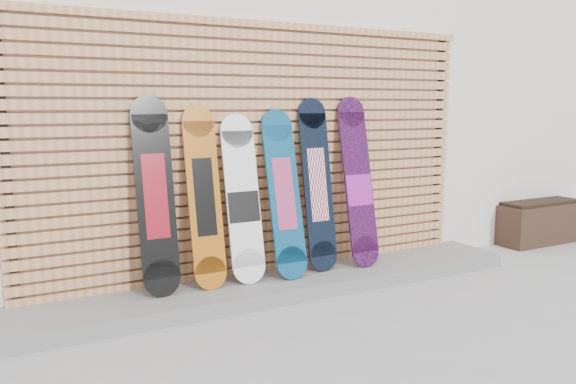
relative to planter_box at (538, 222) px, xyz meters
name	(u,v)px	position (x,y,z in m)	size (l,w,h in m)	color
ground	(336,314)	(-3.33, -0.87, -0.24)	(80.00, 80.00, 0.00)	#99999C
building	(226,89)	(-2.83, 2.63, 1.56)	(12.00, 5.00, 3.60)	silver
concrete_step	(278,285)	(-3.48, -0.19, -0.18)	(4.60, 0.70, 0.12)	slate
slat_wall	(263,149)	(-3.48, 0.11, 0.97)	(4.26, 0.08, 2.29)	tan
planter_box	(538,222)	(0.00, 0.00, 0.00)	(1.10, 0.46, 0.49)	black
snowboard_0	(155,196)	(-4.49, -0.07, 0.65)	(0.29, 0.30, 1.55)	black
snowboard_1	(204,197)	(-4.10, -0.07, 0.61)	(0.27, 0.30, 1.48)	#B45F13
snowboard_2	(243,200)	(-3.76, -0.08, 0.57)	(0.29, 0.31, 1.40)	white
snowboard_3	(284,194)	(-3.39, -0.11, 0.60)	(0.29, 0.38, 1.44)	navy
snowboard_4	(317,185)	(-3.03, -0.07, 0.64)	(0.28, 0.29, 1.54)	black
snowboard_5	(358,183)	(-2.62, -0.10, 0.64)	(0.29, 0.36, 1.55)	black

